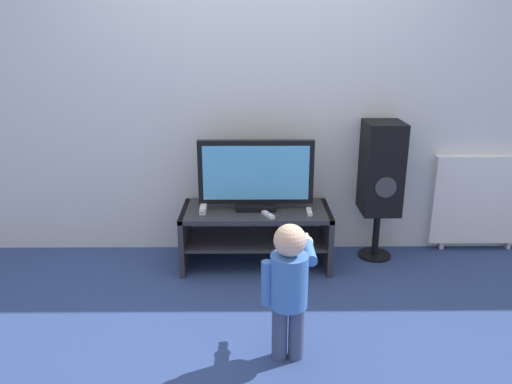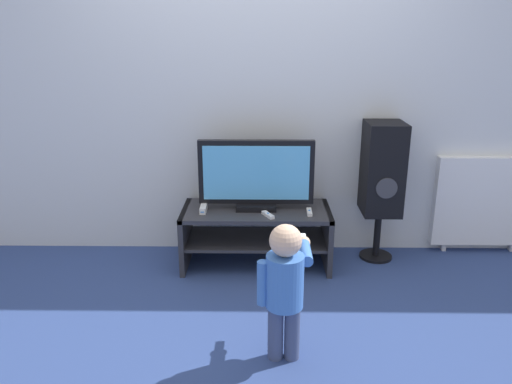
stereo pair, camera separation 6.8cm
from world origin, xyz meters
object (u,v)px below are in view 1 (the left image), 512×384
object	(u,v)px
game_console	(203,208)
speaker_tower	(381,171)
remote_secondary	(268,215)
remote_primary	(309,212)
television	(256,176)
radiator	(481,200)
child	(289,281)

from	to	relation	value
game_console	speaker_tower	bearing A→B (deg)	6.95
remote_secondary	speaker_tower	world-z (taller)	speaker_tower
remote_primary	remote_secondary	xyz separation A→B (m)	(-0.29, -0.06, 0.00)
television	speaker_tower	distance (m)	0.91
game_console	radiator	bearing A→B (deg)	7.96
television	remote_primary	distance (m)	0.45
remote_primary	television	bearing A→B (deg)	164.00
game_console	remote_secondary	distance (m)	0.47
child	speaker_tower	xyz separation A→B (m)	(0.75, 1.22, 0.24)
remote_primary	remote_secondary	size ratio (longest dim) A/B	1.00
game_console	remote_secondary	size ratio (longest dim) A/B	1.28
remote_secondary	speaker_tower	xyz separation A→B (m)	(0.83, 0.26, 0.24)
radiator	remote_primary	bearing A→B (deg)	-166.12
television	radiator	distance (m)	1.77
television	game_console	xyz separation A→B (m)	(-0.37, -0.07, -0.22)
remote_secondary	radiator	world-z (taller)	radiator
game_console	speaker_tower	size ratio (longest dim) A/B	0.16
remote_primary	radiator	size ratio (longest dim) A/B	0.17
game_console	remote_secondary	xyz separation A→B (m)	(0.46, -0.10, -0.01)
child	television	bearing A→B (deg)	98.05
television	remote_primary	world-z (taller)	television
remote_primary	remote_secondary	world-z (taller)	same
game_console	child	world-z (taller)	child
radiator	speaker_tower	bearing A→B (deg)	-170.50
speaker_tower	remote_secondary	bearing A→B (deg)	-162.61
television	radiator	size ratio (longest dim) A/B	1.07
child	speaker_tower	world-z (taller)	speaker_tower
speaker_tower	radiator	bearing A→B (deg)	9.50
radiator	child	bearing A→B (deg)	-139.17
speaker_tower	television	bearing A→B (deg)	-174.28
remote_secondary	radiator	distance (m)	1.70
speaker_tower	radiator	world-z (taller)	speaker_tower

